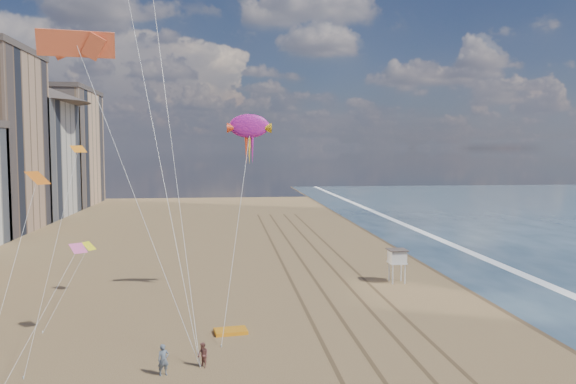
# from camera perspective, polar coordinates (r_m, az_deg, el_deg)

# --- Properties ---
(wet_sand) EXTENTS (260.00, 260.00, 0.00)m
(wet_sand) POSITION_cam_1_polar(r_m,az_deg,el_deg) (67.58, 17.07, -6.97)
(wet_sand) COLOR #42301E
(wet_sand) RESTS_ON ground
(foam) EXTENTS (260.00, 260.00, 0.00)m
(foam) POSITION_cam_1_polar(r_m,az_deg,el_deg) (69.35, 20.27, -6.76)
(foam) COLOR white
(foam) RESTS_ON ground
(tracks) EXTENTS (7.68, 120.00, 0.01)m
(tracks) POSITION_cam_1_polar(r_m,az_deg,el_deg) (53.35, 4.88, -9.83)
(tracks) COLOR brown
(tracks) RESTS_ON ground
(lifeguard_stand) EXTENTS (1.83, 1.83, 3.31)m
(lifeguard_stand) POSITION_cam_1_polar(r_m,az_deg,el_deg) (56.26, 11.02, -6.50)
(lifeguard_stand) COLOR silver
(lifeguard_stand) RESTS_ON ground
(grounded_kite) EXTENTS (2.48, 1.78, 0.26)m
(grounded_kite) POSITION_cam_1_polar(r_m,az_deg,el_deg) (41.46, -5.84, -13.89)
(grounded_kite) COLOR orange
(grounded_kite) RESTS_ON ground
(show_kite) EXTENTS (3.94, 6.73, 19.13)m
(show_kite) POSITION_cam_1_polar(r_m,az_deg,el_deg) (49.19, -3.97, 6.65)
(show_kite) COLOR #A91A8C
(show_kite) RESTS_ON ground
(kite_flyer_a) EXTENTS (0.79, 0.66, 1.83)m
(kite_flyer_a) POSITION_cam_1_polar(r_m,az_deg,el_deg) (34.72, -12.55, -16.30)
(kite_flyer_a) COLOR slate
(kite_flyer_a) RESTS_ON ground
(kite_flyer_b) EXTENTS (0.89, 0.93, 1.51)m
(kite_flyer_b) POSITION_cam_1_polar(r_m,az_deg,el_deg) (35.48, -8.64, -16.06)
(kite_flyer_b) COLOR brown
(kite_flyer_b) RESTS_ON ground
(small_kites) EXTENTS (3.68, 17.45, 9.40)m
(small_kites) POSITION_cam_1_polar(r_m,az_deg,el_deg) (44.15, -21.19, -1.21)
(small_kites) COLOR yellow
(small_kites) RESTS_ON ground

